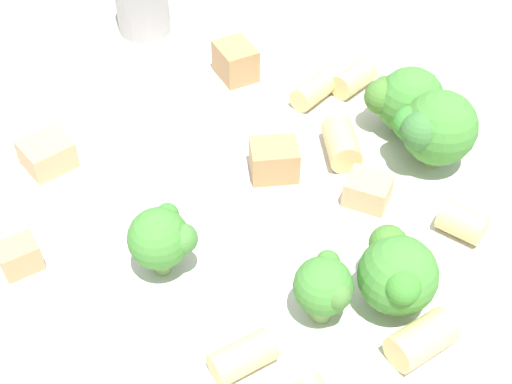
{
  "coord_description": "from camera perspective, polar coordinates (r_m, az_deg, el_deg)",
  "views": [
    {
      "loc": [
        -0.09,
        0.23,
        0.28
      ],
      "look_at": [
        0.0,
        0.0,
        0.04
      ],
      "focal_mm": 50.0,
      "sensor_mm": 36.0,
      "label": 1
    }
  ],
  "objects": [
    {
      "name": "chicken_chunk_2",
      "position": [
        0.36,
        2.01,
        2.43
      ],
      "size": [
        0.03,
        0.03,
        0.02
      ],
      "primitive_type": "cube",
      "rotation": [
        0.0,
        0.0,
        0.49
      ],
      "color": "tan",
      "rests_on": "pasta_bowl"
    },
    {
      "name": "broccoli_floret_3",
      "position": [
        0.31,
        -7.56,
        -3.67
      ],
      "size": [
        0.03,
        0.03,
        0.04
      ],
      "color": "#84AD60",
      "rests_on": "pasta_bowl"
    },
    {
      "name": "rigatoni_2",
      "position": [
        0.38,
        6.85,
        3.89
      ],
      "size": [
        0.03,
        0.03,
        0.02
      ],
      "primitive_type": "cylinder",
      "rotation": [
        1.57,
        0.0,
        0.47
      ],
      "color": "#E0C67F",
      "rests_on": "pasta_bowl"
    },
    {
      "name": "ground_plane",
      "position": [
        0.37,
        -0.0,
        -4.2
      ],
      "size": [
        2.0,
        2.0,
        0.0
      ],
      "primitive_type": "plane",
      "color": "#BCB29E"
    },
    {
      "name": "broccoli_floret_4",
      "position": [
        0.3,
        5.51,
        -7.56
      ],
      "size": [
        0.03,
        0.03,
        0.03
      ],
      "color": "#84AD60",
      "rests_on": "pasta_bowl"
    },
    {
      "name": "chicken_chunk_3",
      "position": [
        0.43,
        -1.65,
        10.41
      ],
      "size": [
        0.03,
        0.03,
        0.02
      ],
      "primitive_type": "cube",
      "rotation": [
        0.0,
        0.0,
        2.41
      ],
      "color": "tan",
      "rests_on": "pasta_bowl"
    },
    {
      "name": "rigatoni_1",
      "position": [
        0.35,
        16.18,
        -2.35
      ],
      "size": [
        0.02,
        0.02,
        0.01
      ],
      "primitive_type": "cylinder",
      "rotation": [
        1.57,
        0.0,
        1.31
      ],
      "color": "#E0C67F",
      "rests_on": "pasta_bowl"
    },
    {
      "name": "rigatoni_3",
      "position": [
        0.41,
        4.92,
        8.02
      ],
      "size": [
        0.02,
        0.03,
        0.01
      ],
      "primitive_type": "cylinder",
      "rotation": [
        1.57,
        0.0,
        2.8
      ],
      "color": "#E0C67F",
      "rests_on": "pasta_bowl"
    },
    {
      "name": "chicken_chunk_4",
      "position": [
        0.34,
        -18.42,
        -4.88
      ],
      "size": [
        0.02,
        0.02,
        0.01
      ],
      "primitive_type": "cube",
      "rotation": [
        0.0,
        0.0,
        0.92
      ],
      "color": "tan",
      "rests_on": "pasta_bowl"
    },
    {
      "name": "broccoli_floret_1",
      "position": [
        0.39,
        11.86,
        7.24
      ],
      "size": [
        0.04,
        0.04,
        0.04
      ],
      "color": "#9EC175",
      "rests_on": "pasta_bowl"
    },
    {
      "name": "rigatoni_6",
      "position": [
        0.29,
        -1.07,
        -13.05
      ],
      "size": [
        0.03,
        0.03,
        0.01
      ],
      "primitive_type": "cylinder",
      "rotation": [
        1.57,
        0.0,
        2.48
      ],
      "color": "#E0C67F",
      "rests_on": "pasta_bowl"
    },
    {
      "name": "pasta_bowl",
      "position": [
        0.36,
        -0.0,
        -2.43
      ],
      "size": [
        0.3,
        0.3,
        0.03
      ],
      "color": "silver",
      "rests_on": "ground_plane"
    },
    {
      "name": "rigatoni_5",
      "position": [
        0.3,
        13.1,
        -11.44
      ],
      "size": [
        0.03,
        0.03,
        0.02
      ],
      "primitive_type": "cylinder",
      "rotation": [
        1.57,
        0.0,
        2.53
      ],
      "color": "#E0C67F",
      "rests_on": "pasta_bowl"
    },
    {
      "name": "rigatoni_0",
      "position": [
        0.43,
        7.83,
        8.97
      ],
      "size": [
        0.02,
        0.03,
        0.01
      ],
      "primitive_type": "cylinder",
      "rotation": [
        1.57,
        0.0,
        2.75
      ],
      "color": "#E0C67F",
      "rests_on": "pasta_bowl"
    },
    {
      "name": "broccoli_floret_2",
      "position": [
        0.37,
        14.12,
        4.99
      ],
      "size": [
        0.04,
        0.04,
        0.04
      ],
      "color": "#93B766",
      "rests_on": "pasta_bowl"
    },
    {
      "name": "broccoli_floret_0",
      "position": [
        0.3,
        11.22,
        -6.42
      ],
      "size": [
        0.03,
        0.04,
        0.04
      ],
      "color": "#93B766",
      "rests_on": "pasta_bowl"
    },
    {
      "name": "chicken_chunk_1",
      "position": [
        0.39,
        -16.37,
        2.95
      ],
      "size": [
        0.03,
        0.03,
        0.02
      ],
      "primitive_type": "cube",
      "rotation": [
        0.0,
        0.0,
        1.06
      ],
      "color": "tan",
      "rests_on": "pasta_bowl"
    },
    {
      "name": "chicken_chunk_0",
      "position": [
        0.36,
        8.94,
        0.12
      ],
      "size": [
        0.02,
        0.02,
        0.01
      ],
      "primitive_type": "cube",
      "rotation": [
        0.0,
        0.0,
        3.09
      ],
      "color": "tan",
      "rests_on": "pasta_bowl"
    }
  ]
}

